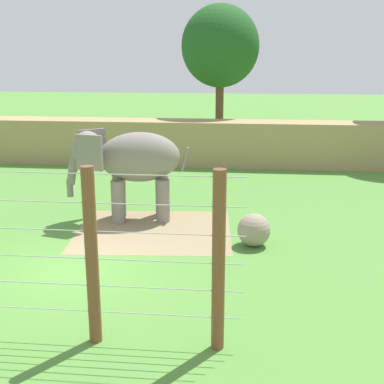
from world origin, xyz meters
TOP-DOWN VIEW (x-y plane):
  - ground_plane at (0.00, 0.00)m, footprint 120.00×120.00m
  - dirt_patch at (1.55, 3.39)m, footprint 5.22×4.65m
  - embankment_wall at (0.00, 13.78)m, footprint 36.00×1.80m
  - elephant at (0.58, 4.54)m, footprint 4.10×2.07m
  - enrichment_ball at (4.73, 2.37)m, footprint 0.98×0.98m
  - cable_fence at (0.06, -3.31)m, footprint 8.96×0.25m
  - tree_left_of_centre at (2.92, 16.77)m, footprint 4.18×4.18m

SIDE VIEW (x-z plane):
  - ground_plane at x=0.00m, z-range 0.00..0.00m
  - dirt_patch at x=1.55m, z-range 0.00..0.01m
  - enrichment_ball at x=4.73m, z-range 0.00..0.98m
  - embankment_wall at x=0.00m, z-range 0.00..2.23m
  - cable_fence at x=0.06m, z-range 0.01..3.59m
  - elephant at x=0.58m, z-range 0.50..3.57m
  - tree_left_of_centre at x=2.92m, z-range 1.80..9.86m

